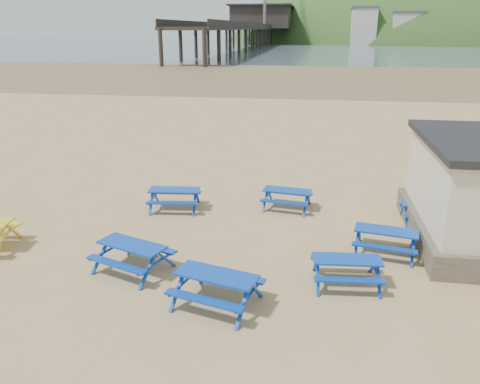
# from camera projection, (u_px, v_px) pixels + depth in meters

# --- Properties ---
(ground) EXTENTS (400.00, 400.00, 0.00)m
(ground) POSITION_uv_depth(u_px,v_px,m) (187.00, 236.00, 14.38)
(ground) COLOR tan
(ground) RESTS_ON ground
(wet_sand) EXTENTS (400.00, 400.00, 0.00)m
(wet_sand) POSITION_uv_depth(u_px,v_px,m) (288.00, 74.00, 65.66)
(wet_sand) COLOR brown
(wet_sand) RESTS_ON ground
(sea) EXTENTS (400.00, 400.00, 0.00)m
(sea) POSITION_uv_depth(u_px,v_px,m) (306.00, 46.00, 172.88)
(sea) COLOR #475966
(sea) RESTS_ON ground
(picnic_table_blue_a) EXTENTS (1.88, 1.58, 0.73)m
(picnic_table_blue_a) POSITION_uv_depth(u_px,v_px,m) (175.00, 199.00, 16.45)
(picnic_table_blue_a) COLOR #12399F
(picnic_table_blue_a) RESTS_ON ground
(picnic_table_blue_b) EXTENTS (1.83, 1.56, 0.69)m
(picnic_table_blue_b) POSITION_uv_depth(u_px,v_px,m) (287.00, 199.00, 16.51)
(picnic_table_blue_b) COLOR #12399F
(picnic_table_blue_b) RESTS_ON ground
(picnic_table_blue_c) EXTENTS (1.67, 1.35, 0.69)m
(picnic_table_blue_c) POSITION_uv_depth(u_px,v_px,m) (428.00, 214.00, 15.21)
(picnic_table_blue_c) COLOR #12399F
(picnic_table_blue_c) RESTS_ON ground
(picnic_table_blue_d) EXTENTS (2.23, 2.02, 0.77)m
(picnic_table_blue_d) POSITION_uv_depth(u_px,v_px,m) (133.00, 257.00, 12.23)
(picnic_table_blue_d) COLOR #12399F
(picnic_table_blue_d) RESTS_ON ground
(picnic_table_blue_e) EXTENTS (2.20, 1.95, 0.79)m
(picnic_table_blue_e) POSITION_uv_depth(u_px,v_px,m) (217.00, 289.00, 10.71)
(picnic_table_blue_e) COLOR #12399F
(picnic_table_blue_e) RESTS_ON ground
(picnic_table_blue_f) EXTENTS (1.78, 1.48, 0.70)m
(picnic_table_blue_f) POSITION_uv_depth(u_px,v_px,m) (346.00, 271.00, 11.59)
(picnic_table_blue_f) COLOR #12399F
(picnic_table_blue_f) RESTS_ON ground
(pier) EXTENTS (24.00, 220.00, 39.29)m
(pier) POSITION_uv_depth(u_px,v_px,m) (261.00, 30.00, 181.36)
(pier) COLOR black
(pier) RESTS_ON ground
(picnic_table_blue_g) EXTENTS (1.94, 1.67, 0.72)m
(picnic_table_blue_g) POSITION_uv_depth(u_px,v_px,m) (385.00, 242.00, 13.18)
(picnic_table_blue_g) COLOR #12399F
(picnic_table_blue_g) RESTS_ON ground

